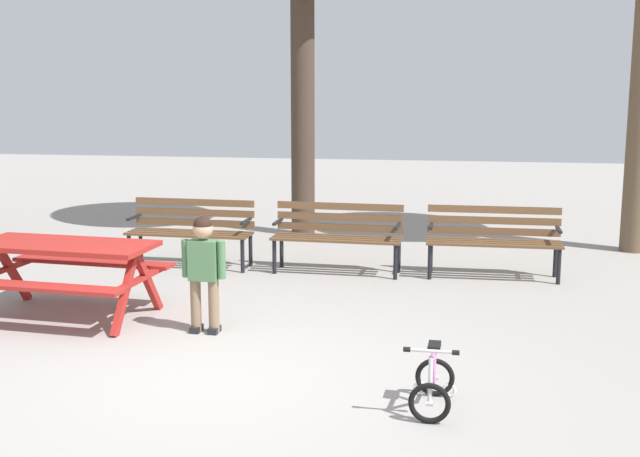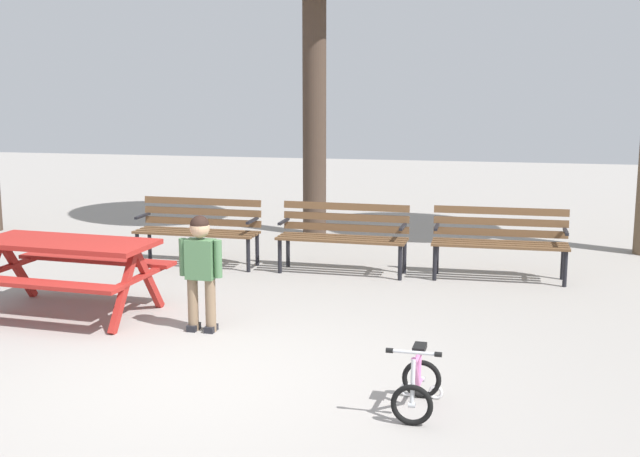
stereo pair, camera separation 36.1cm
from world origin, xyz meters
The scene contains 7 objects.
ground centered at (0.00, 0.00, 0.00)m, with size 36.00×36.00×0.00m, color gray.
picnic_table centered at (-1.91, 1.49, 0.59)m, with size 1.91×1.50×0.79m.
park_bench_far_left centered at (-1.36, 3.92, 0.51)m, with size 1.62×0.52×0.85m.
park_bench_left centered at (0.54, 3.87, 0.51)m, with size 1.62×0.53×0.85m.
park_bench_right centered at (2.44, 3.90, 0.51)m, with size 1.60×0.47×0.85m.
child_standing centered at (-0.37, 1.20, 0.67)m, with size 0.43×0.19×1.12m.
kids_bicycle centered at (1.81, -0.32, 0.20)m, with size 0.39×0.57×0.54m.
Camera 2 is at (2.25, -6.06, 2.41)m, focal length 46.50 mm.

